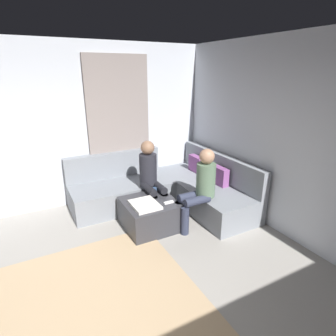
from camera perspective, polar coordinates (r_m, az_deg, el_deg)
The scene contains 11 objects.
wall_back at distance 3.77m, azimuth 30.71°, elevation 3.01°, with size 6.00×0.12×2.70m, color silver.
wall_left at distance 4.87m, azimuth -25.13°, elevation 7.09°, with size 0.12×6.00×2.70m, color silver.
curtain_panel at distance 5.03m, azimuth -9.94°, elevation 7.79°, with size 0.06×1.10×2.50m, color gray.
area_rug at distance 3.05m, azimuth -14.67°, elevation -28.52°, with size 2.60×2.20×0.01m, color tan.
sectional_couch at distance 4.87m, azimuth 0.08°, elevation -4.31°, with size 2.10×2.55×0.87m.
ottoman at distance 4.21m, azimuth -3.71°, elevation -9.42°, with size 0.76×0.76×0.42m, color #333338.
folded_blanket at distance 3.98m, azimuth -4.76°, elevation -7.51°, with size 0.44×0.36×0.04m, color white.
coffee_mug at distance 4.34m, azimuth -2.83°, elevation -4.67°, with size 0.08×0.08×0.10m, color #334C72.
game_remote at distance 4.05m, azimuth 0.14°, elevation -7.07°, with size 0.05×0.15×0.02m, color white.
person_on_couch_back at distance 4.06m, azimuth 6.60°, elevation -3.65°, with size 0.30×0.60×1.20m.
person_on_couch_side at distance 4.44m, azimuth -3.57°, elevation -1.50°, with size 0.60×0.30×1.20m.
Camera 1 is at (1.85, -0.22, 2.24)m, focal length 29.70 mm.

